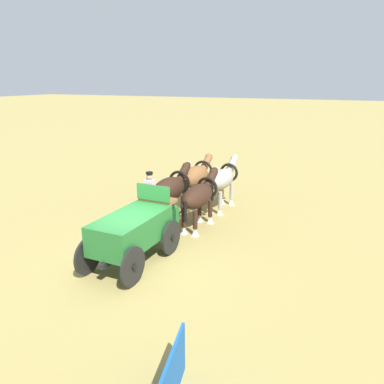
{
  "coord_description": "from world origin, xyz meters",
  "views": [
    {
      "loc": [
        -9.41,
        -6.42,
        5.75
      ],
      "look_at": [
        4.52,
        -0.06,
        1.2
      ],
      "focal_mm": 35.59,
      "sensor_mm": 36.0,
      "label": 1
    }
  ],
  "objects_px": {
    "draft_horse_lead_near": "(197,177)",
    "draft_horse_lead_off": "(223,180)",
    "draft_horse_rear_near": "(170,190)",
    "show_wagon": "(134,229)",
    "draft_horse_rear_off": "(199,196)"
  },
  "relations": [
    {
      "from": "show_wagon",
      "to": "draft_horse_rear_off",
      "type": "bearing_deg",
      "value": -11.06
    },
    {
      "from": "draft_horse_rear_near",
      "to": "draft_horse_rear_off",
      "type": "distance_m",
      "value": 1.3
    },
    {
      "from": "draft_horse_rear_off",
      "to": "draft_horse_lead_off",
      "type": "bearing_deg",
      "value": -0.86
    },
    {
      "from": "draft_horse_lead_off",
      "to": "show_wagon",
      "type": "bearing_deg",
      "value": 173.15
    },
    {
      "from": "show_wagon",
      "to": "draft_horse_lead_off",
      "type": "bearing_deg",
      "value": -6.85
    },
    {
      "from": "draft_horse_rear_near",
      "to": "draft_horse_rear_off",
      "type": "height_order",
      "value": "draft_horse_rear_near"
    },
    {
      "from": "draft_horse_lead_near",
      "to": "draft_horse_lead_off",
      "type": "relative_size",
      "value": 0.95
    },
    {
      "from": "show_wagon",
      "to": "draft_horse_rear_near",
      "type": "bearing_deg",
      "value": 9.22
    },
    {
      "from": "show_wagon",
      "to": "draft_horse_rear_near",
      "type": "xyz_separation_m",
      "value": [
        3.64,
        0.59,
        0.27
      ]
    },
    {
      "from": "draft_horse_rear_near",
      "to": "draft_horse_lead_near",
      "type": "distance_m",
      "value": 2.6
    },
    {
      "from": "draft_horse_lead_near",
      "to": "draft_horse_lead_off",
      "type": "height_order",
      "value": "draft_horse_lead_off"
    },
    {
      "from": "draft_horse_rear_near",
      "to": "draft_horse_lead_off",
      "type": "distance_m",
      "value": 2.92
    },
    {
      "from": "draft_horse_rear_off",
      "to": "draft_horse_lead_near",
      "type": "relative_size",
      "value": 1.05
    },
    {
      "from": "draft_horse_rear_near",
      "to": "draft_horse_lead_near",
      "type": "height_order",
      "value": "draft_horse_rear_near"
    },
    {
      "from": "show_wagon",
      "to": "draft_horse_lead_off",
      "type": "height_order",
      "value": "show_wagon"
    }
  ]
}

